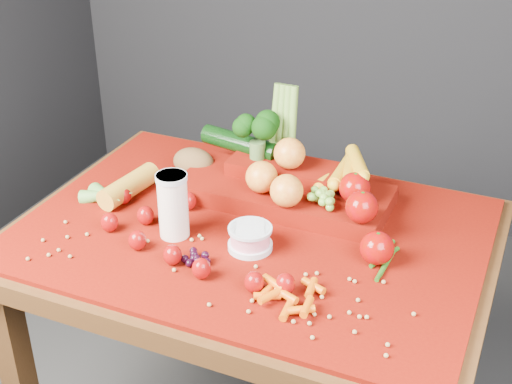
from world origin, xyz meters
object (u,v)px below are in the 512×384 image
at_px(milk_glass, 173,203).
at_px(yogurt_bowl, 250,237).
at_px(table, 253,266).
at_px(produce_mound, 292,181).

xyz_separation_m(milk_glass, yogurt_bowl, (0.18, 0.02, -0.05)).
height_order(milk_glass, yogurt_bowl, milk_glass).
relative_size(table, yogurt_bowl, 10.96).
relative_size(milk_glass, yogurt_bowl, 1.55).
xyz_separation_m(yogurt_bowl, produce_mound, (0.01, 0.23, 0.03)).
distance_m(table, milk_glass, 0.26).
xyz_separation_m(milk_glass, produce_mound, (0.19, 0.25, -0.02)).
relative_size(milk_glass, produce_mound, 0.26).
bearing_deg(yogurt_bowl, produce_mound, 87.50).
bearing_deg(table, yogurt_bowl, -70.06).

